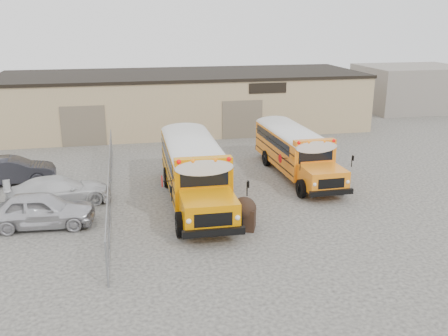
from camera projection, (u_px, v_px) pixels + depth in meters
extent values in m
plane|color=#33322F|center=(235.00, 212.00, 24.52)|extent=(120.00, 120.00, 0.00)
cube|color=tan|center=(183.00, 101.00, 42.59)|extent=(30.00, 10.00, 4.50)
cube|color=black|center=(182.00, 74.00, 41.92)|extent=(30.20, 10.20, 0.25)
cube|color=black|center=(268.00, 88.00, 38.57)|extent=(3.00, 0.08, 0.80)
cube|color=brown|center=(83.00, 126.00, 36.56)|extent=(3.20, 0.08, 3.00)
cube|color=brown|center=(242.00, 120.00, 38.88)|extent=(3.20, 0.08, 3.00)
cylinder|color=gray|center=(107.00, 265.00, 17.47)|extent=(0.07, 0.07, 1.80)
cylinder|color=gray|center=(108.00, 230.00, 20.28)|extent=(0.07, 0.07, 1.80)
cylinder|color=gray|center=(109.00, 204.00, 23.09)|extent=(0.07, 0.07, 1.80)
cylinder|color=gray|center=(110.00, 184.00, 25.90)|extent=(0.07, 0.07, 1.80)
cylinder|color=gray|center=(111.00, 167.00, 28.71)|extent=(0.07, 0.07, 1.80)
cylinder|color=gray|center=(111.00, 154.00, 31.52)|extent=(0.07, 0.07, 1.80)
cylinder|color=gray|center=(111.00, 142.00, 34.33)|extent=(0.07, 0.07, 1.80)
cylinder|color=gray|center=(109.00, 168.00, 25.65)|extent=(0.05, 18.00, 0.05)
cylinder|color=gray|center=(111.00, 199.00, 26.15)|extent=(0.05, 18.00, 0.05)
cube|color=gray|center=(110.00, 184.00, 25.90)|extent=(0.02, 18.00, 1.70)
cube|color=gray|center=(411.00, 88.00, 51.00)|extent=(10.00, 8.00, 4.40)
cube|color=orange|center=(180.00, 137.00, 32.50)|extent=(2.80, 8.20, 2.20)
cube|color=orange|center=(190.00, 168.00, 27.70)|extent=(2.40, 2.40, 1.24)
cube|color=black|center=(187.00, 143.00, 28.51)|extent=(2.20, 0.09, 0.81)
cube|color=silver|center=(179.00, 118.00, 32.13)|extent=(2.80, 8.29, 0.43)
cube|color=orange|center=(186.00, 131.00, 28.54)|extent=(2.64, 0.57, 0.39)
sphere|color=#E50705|center=(167.00, 130.00, 28.07)|extent=(0.21, 0.21, 0.21)
sphere|color=#E50705|center=(206.00, 129.00, 28.48)|extent=(0.21, 0.21, 0.21)
sphere|color=orange|center=(178.00, 130.00, 28.18)|extent=(0.21, 0.21, 0.21)
sphere|color=orange|center=(196.00, 129.00, 28.36)|extent=(0.21, 0.21, 0.21)
cube|color=black|center=(193.00, 183.00, 26.65)|extent=(2.64, 0.27, 0.30)
cube|color=black|center=(174.00, 137.00, 36.68)|extent=(2.64, 0.25, 0.30)
cube|color=black|center=(180.00, 139.00, 32.53)|extent=(2.84, 8.04, 0.06)
cube|color=black|center=(179.00, 127.00, 32.63)|extent=(2.81, 6.91, 0.67)
cylinder|color=black|center=(167.00, 179.00, 27.76)|extent=(0.32, 1.12, 1.12)
cylinder|color=black|center=(213.00, 176.00, 28.22)|extent=(0.32, 1.12, 1.12)
cylinder|color=black|center=(159.00, 148.00, 34.13)|extent=(0.32, 1.12, 1.12)
cylinder|color=black|center=(196.00, 147.00, 34.59)|extent=(0.32, 1.12, 1.12)
cylinder|color=#BF0505|center=(154.00, 147.00, 29.51)|extent=(0.04, 0.60, 0.60)
cube|color=orange|center=(263.00, 128.00, 35.99)|extent=(2.59, 7.36, 1.97)
cube|color=orange|center=(286.00, 150.00, 31.74)|extent=(2.17, 2.17, 1.10)
cube|color=black|center=(280.00, 132.00, 32.45)|extent=(1.97, 0.11, 0.72)
cube|color=silver|center=(264.00, 113.00, 35.66)|extent=(2.59, 7.44, 0.38)
cube|color=orange|center=(280.00, 122.00, 32.48)|extent=(2.37, 0.54, 0.35)
sphere|color=#E50705|center=(266.00, 121.00, 32.02)|extent=(0.19, 0.19, 0.19)
sphere|color=#E50705|center=(295.00, 120.00, 32.46)|extent=(0.19, 0.19, 0.19)
sphere|color=orange|center=(274.00, 121.00, 32.14)|extent=(0.19, 0.19, 0.19)
sphere|color=orange|center=(287.00, 120.00, 32.34)|extent=(0.19, 0.19, 0.19)
cube|color=black|center=(292.00, 162.00, 30.81)|extent=(2.36, 0.27, 0.27)
cube|color=black|center=(249.00, 129.00, 39.70)|extent=(2.36, 0.25, 0.27)
cube|color=black|center=(263.00, 129.00, 36.02)|extent=(2.62, 7.22, 0.06)
cube|color=black|center=(262.00, 120.00, 36.10)|extent=(2.59, 6.21, 0.60)
cylinder|color=black|center=(268.00, 159.00, 31.75)|extent=(0.29, 1.01, 1.00)
cylinder|color=black|center=(301.00, 157.00, 32.25)|extent=(0.29, 1.01, 1.00)
cylinder|color=black|center=(243.00, 138.00, 37.39)|extent=(0.29, 1.01, 1.00)
cylinder|color=black|center=(272.00, 136.00, 37.89)|extent=(0.29, 1.01, 1.00)
cylinder|color=#BF0505|center=(251.00, 135.00, 33.28)|extent=(0.04, 0.54, 0.54)
cube|color=black|center=(244.00, 218.00, 22.52)|extent=(1.26, 1.20, 1.00)
sphere|color=black|center=(244.00, 209.00, 22.39)|extent=(1.10, 1.10, 1.10)
imported|color=silver|center=(41.00, 210.00, 22.64)|extent=(4.91, 2.23, 1.63)
imported|color=silver|center=(59.00, 191.00, 25.28)|extent=(5.46, 3.16, 1.49)
imported|color=#222227|center=(12.00, 171.00, 28.52)|extent=(4.82, 2.06, 1.55)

